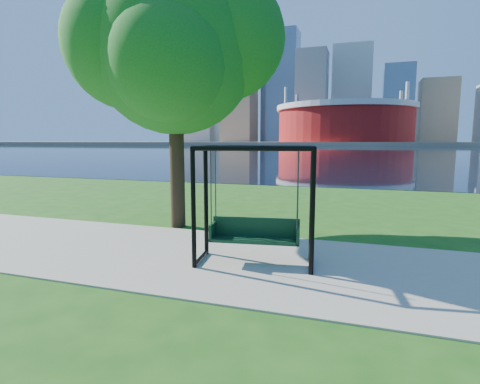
% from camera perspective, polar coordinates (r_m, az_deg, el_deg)
% --- Properties ---
extents(ground, '(900.00, 900.00, 0.00)m').
position_cam_1_polar(ground, '(7.95, -0.24, -9.29)').
color(ground, '#1E5114').
rests_on(ground, ground).
extents(path, '(120.00, 4.00, 0.03)m').
position_cam_1_polar(path, '(7.50, -1.48, -10.24)').
color(path, '#9E937F').
rests_on(path, ground).
extents(river, '(900.00, 180.00, 0.02)m').
position_cam_1_polar(river, '(109.26, 17.16, 6.16)').
color(river, black).
rests_on(river, ground).
extents(far_bank, '(900.00, 228.00, 2.00)m').
position_cam_1_polar(far_bank, '(313.22, 18.04, 7.10)').
color(far_bank, '#937F60').
rests_on(far_bank, ground).
extents(stadium, '(83.00, 83.00, 32.00)m').
position_cam_1_polar(stadium, '(242.82, 15.64, 10.25)').
color(stadium, maroon).
rests_on(stadium, far_bank).
extents(skyline, '(392.00, 66.00, 96.50)m').
position_cam_1_polar(skyline, '(328.39, 17.55, 13.23)').
color(skyline, gray).
rests_on(skyline, far_bank).
extents(swing, '(2.31, 1.25, 2.25)m').
position_cam_1_polar(swing, '(7.01, 2.27, -2.47)').
color(swing, black).
rests_on(swing, ground).
extents(park_tree, '(5.53, 5.00, 6.87)m').
position_cam_1_polar(park_tree, '(10.58, -10.07, 20.99)').
color(park_tree, black).
rests_on(park_tree, ground).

